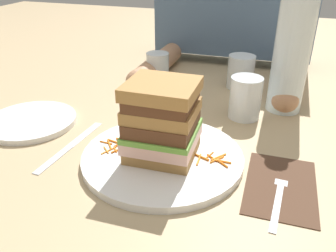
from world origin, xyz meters
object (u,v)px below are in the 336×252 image
at_px(juice_glass, 245,100).
at_px(side_plate, 31,121).
at_px(knife, 69,147).
at_px(empty_tumbler_1, 241,72).
at_px(main_plate, 163,157).
at_px(napkin_dark, 281,185).
at_px(sandwich, 162,120).
at_px(empty_tumbler_0, 158,68).
at_px(water_bottle, 292,49).
at_px(fork, 280,192).

height_order(juice_glass, side_plate, juice_glass).
bearing_deg(knife, juice_glass, 38.82).
distance_m(empty_tumbler_1, side_plate, 0.53).
xyz_separation_m(main_plate, napkin_dark, (0.20, -0.01, -0.01)).
bearing_deg(side_plate, sandwich, -7.98).
relative_size(knife, side_plate, 1.06).
xyz_separation_m(main_plate, empty_tumbler_0, (-0.14, 0.37, 0.03)).
relative_size(empty_tumbler_0, side_plate, 0.43).
xyz_separation_m(knife, water_bottle, (0.38, 0.31, 0.14)).
xyz_separation_m(juice_glass, empty_tumbler_1, (-0.03, 0.18, 0.00)).
distance_m(sandwich, knife, 0.20).
xyz_separation_m(juice_glass, empty_tumbler_0, (-0.26, 0.15, 0.00)).
bearing_deg(empty_tumbler_1, water_bottle, -42.75).
bearing_deg(empty_tumbler_0, knife, -95.78).
height_order(main_plate, napkin_dark, main_plate).
height_order(water_bottle, empty_tumbler_1, water_bottle).
distance_m(water_bottle, side_plate, 0.58).
xyz_separation_m(napkin_dark, empty_tumbler_0, (-0.35, 0.38, 0.04)).
bearing_deg(sandwich, fork, -9.46).
bearing_deg(juice_glass, fork, -70.78).
bearing_deg(water_bottle, sandwich, -123.49).
distance_m(water_bottle, empty_tumbler_1, 0.18).
bearing_deg(empty_tumbler_1, main_plate, -101.18).
height_order(fork, empty_tumbler_1, empty_tumbler_1).
bearing_deg(empty_tumbler_0, sandwich, -68.82).
relative_size(fork, juice_glass, 1.82).
bearing_deg(water_bottle, side_plate, -153.86).
distance_m(main_plate, knife, 0.18).
bearing_deg(main_plate, juice_glass, 62.98).
height_order(juice_glass, empty_tumbler_1, juice_glass).
bearing_deg(juice_glass, empty_tumbler_1, 100.91).
bearing_deg(empty_tumbler_1, empty_tumbler_0, -172.59).
bearing_deg(napkin_dark, side_plate, 173.90).
bearing_deg(empty_tumbler_1, knife, -122.19).
relative_size(sandwich, water_bottle, 0.43).
distance_m(fork, side_plate, 0.52).
bearing_deg(juice_glass, side_plate, -157.33).
xyz_separation_m(sandwich, water_bottle, (0.19, 0.29, 0.06)).
xyz_separation_m(sandwich, napkin_dark, (0.20, -0.01, -0.08)).
distance_m(napkin_dark, empty_tumbler_0, 0.52).
height_order(main_plate, sandwich, sandwich).
height_order(knife, side_plate, side_plate).
relative_size(knife, water_bottle, 0.64).
distance_m(main_plate, sandwich, 0.07).
height_order(knife, water_bottle, water_bottle).
height_order(napkin_dark, empty_tumbler_0, empty_tumbler_0).
height_order(fork, water_bottle, water_bottle).
bearing_deg(sandwich, empty_tumbler_1, 78.86).
distance_m(napkin_dark, fork, 0.02).
bearing_deg(knife, main_plate, 5.07).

